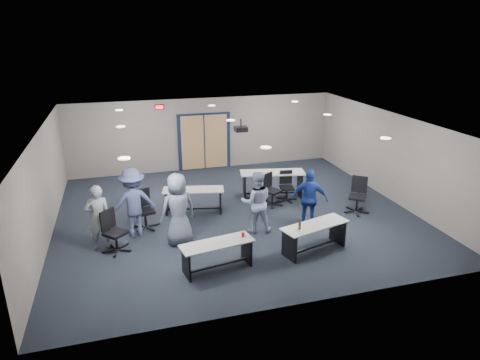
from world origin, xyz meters
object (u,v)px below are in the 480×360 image
object	(u,v)px
person_navy	(310,199)
person_plaid	(178,209)
person_back	(133,203)
table_front_right	(314,233)
chair_loose_left	(115,232)
table_back_left	(194,196)
chair_back_c	(273,190)
chair_back_d	(287,186)
table_front_left	(217,251)
chair_back_a	(145,210)
person_gray	(98,217)
person_lightblue	(256,202)
chair_loose_right	(358,196)
table_back_right	(272,180)

from	to	relation	value
person_navy	person_plaid	bearing A→B (deg)	25.14
person_plaid	person_back	size ratio (longest dim) A/B	1.00
person_plaid	table_front_right	bearing A→B (deg)	143.03
chair_loose_left	person_plaid	bearing A→B (deg)	-42.38
person_plaid	table_back_left	bearing A→B (deg)	-124.84
chair_back_c	chair_back_d	bearing A→B (deg)	-11.30
chair_loose_left	person_navy	distance (m)	5.05
table_front_left	person_navy	xyz separation A→B (m)	(2.87, 1.45, 0.36)
table_front_left	table_front_right	size ratio (longest dim) A/B	0.95
table_front_left	chair_back_a	xyz separation A→B (m)	(-1.40, 2.59, 0.07)
person_gray	person_plaid	xyz separation A→B (m)	(1.89, -0.23, 0.09)
table_front_left	table_back_left	size ratio (longest dim) A/B	0.93
chair_back_a	person_lightblue	xyz separation A→B (m)	(2.81, -1.01, 0.31)
table_front_right	table_back_left	distance (m)	3.92
chair_loose_right	person_back	distance (m)	6.34
chair_back_d	chair_loose_left	bearing A→B (deg)	-150.63
table_front_right	chair_loose_left	size ratio (longest dim) A/B	1.74
chair_back_a	person_lightblue	bearing A→B (deg)	-31.62
chair_back_d	chair_loose_left	distance (m)	5.50
chair_back_d	person_navy	xyz separation A→B (m)	(-0.13, -1.91, 0.35)
person_lightblue	table_front_right	bearing A→B (deg)	136.27
chair_loose_right	table_back_right	bearing A→B (deg)	173.23
chair_loose_left	chair_back_d	bearing A→B (deg)	-23.23
table_front_right	person_plaid	xyz separation A→B (m)	(-3.08, 1.32, 0.43)
chair_loose_left	person_plaid	world-z (taller)	person_plaid
table_back_right	person_lightblue	bearing A→B (deg)	-107.76
table_front_left	person_navy	distance (m)	3.24
chair_back_d	person_plaid	size ratio (longest dim) A/B	0.51
chair_loose_right	person_gray	world-z (taller)	person_gray
table_back_right	chair_back_c	xyz separation A→B (m)	(-0.24, -0.70, -0.07)
chair_back_a	person_plaid	distance (m)	1.37
table_front_right	table_back_right	xyz separation A→B (m)	(0.25, 3.65, 0.08)
chair_loose_left	chair_back_a	bearing A→B (deg)	11.85
person_lightblue	chair_back_d	bearing A→B (deg)	-121.65
chair_back_d	person_gray	xyz separation A→B (m)	(-5.53, -1.62, 0.36)
table_front_right	table_back_right	distance (m)	3.66
chair_back_c	chair_loose_right	size ratio (longest dim) A/B	0.93
table_front_right	chair_back_d	xyz separation A→B (m)	(0.56, 3.17, -0.01)
table_back_left	person_navy	world-z (taller)	person_navy
chair_back_c	chair_back_d	world-z (taller)	chair_back_c
chair_loose_right	person_back	xyz separation A→B (m)	(-6.32, 0.29, 0.39)
table_front_right	table_back_left	bearing A→B (deg)	111.87
chair_loose_right	chair_back_a	bearing A→B (deg)	-148.60
chair_back_d	chair_back_c	bearing A→B (deg)	-148.98
table_back_left	chair_back_c	bearing A→B (deg)	8.28
chair_back_a	chair_back_c	size ratio (longest dim) A/B	1.08
person_plaid	person_back	distance (m)	1.27
table_front_left	table_front_right	bearing A→B (deg)	-5.44
person_plaid	person_gray	bearing A→B (deg)	-20.70
table_front_left	chair_back_d	bearing A→B (deg)	38.36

